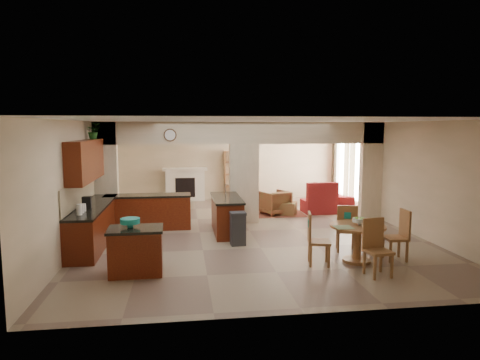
{
  "coord_description": "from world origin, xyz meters",
  "views": [
    {
      "loc": [
        -1.69,
        -10.65,
        2.65
      ],
      "look_at": [
        -0.21,
        0.3,
        1.29
      ],
      "focal_mm": 32.0,
      "sensor_mm": 36.0,
      "label": 1
    }
  ],
  "objects": [
    {
      "name": "floor",
      "position": [
        0.0,
        0.0,
        0.0
      ],
      "size": [
        10.0,
        10.0,
        0.0
      ],
      "primitive_type": "plane",
      "color": "gray",
      "rests_on": "ground"
    },
    {
      "name": "ceiling",
      "position": [
        0.0,
        0.0,
        2.8
      ],
      "size": [
        10.0,
        10.0,
        0.0
      ],
      "primitive_type": "plane",
      "rotation": [
        3.14,
        0.0,
        0.0
      ],
      "color": "white",
      "rests_on": "wall_back"
    },
    {
      "name": "wall_back",
      "position": [
        0.0,
        5.0,
        1.4
      ],
      "size": [
        8.0,
        0.0,
        8.0
      ],
      "primitive_type": "plane",
      "rotation": [
        1.57,
        0.0,
        0.0
      ],
      "color": "beige",
      "rests_on": "floor"
    },
    {
      "name": "wall_front",
      "position": [
        0.0,
        -5.0,
        1.4
      ],
      "size": [
        8.0,
        0.0,
        8.0
      ],
      "primitive_type": "plane",
      "rotation": [
        -1.57,
        0.0,
        0.0
      ],
      "color": "beige",
      "rests_on": "floor"
    },
    {
      "name": "wall_left",
      "position": [
        -4.0,
        0.0,
        1.4
      ],
      "size": [
        0.0,
        10.0,
        10.0
      ],
      "primitive_type": "plane",
      "rotation": [
        1.57,
        0.0,
        1.57
      ],
      "color": "beige",
      "rests_on": "floor"
    },
    {
      "name": "wall_right",
      "position": [
        4.0,
        0.0,
        1.4
      ],
      "size": [
        0.0,
        10.0,
        10.0
      ],
      "primitive_type": "plane",
      "rotation": [
        1.57,
        0.0,
        -1.57
      ],
      "color": "beige",
      "rests_on": "floor"
    },
    {
      "name": "partition_left_pier",
      "position": [
        -3.7,
        1.0,
        1.4
      ],
      "size": [
        0.6,
        0.25,
        2.8
      ],
      "primitive_type": "cube",
      "color": "beige",
      "rests_on": "floor"
    },
    {
      "name": "partition_center_pier",
      "position": [
        0.0,
        1.0,
        1.1
      ],
      "size": [
        0.8,
        0.25,
        2.2
      ],
      "primitive_type": "cube",
      "color": "beige",
      "rests_on": "floor"
    },
    {
      "name": "partition_right_pier",
      "position": [
        3.7,
        1.0,
        1.4
      ],
      "size": [
        0.6,
        0.25,
        2.8
      ],
      "primitive_type": "cube",
      "color": "beige",
      "rests_on": "floor"
    },
    {
      "name": "partition_header",
      "position": [
        0.0,
        1.0,
        2.5
      ],
      "size": [
        8.0,
        0.25,
        0.6
      ],
      "primitive_type": "cube",
      "color": "beige",
      "rests_on": "partition_center_pier"
    },
    {
      "name": "kitchen_counter",
      "position": [
        -3.26,
        -0.25,
        0.46
      ],
      "size": [
        2.52,
        3.29,
        1.48
      ],
      "color": "#410C07",
      "rests_on": "floor"
    },
    {
      "name": "upper_cabinets",
      "position": [
        -3.82,
        -0.8,
        1.92
      ],
      "size": [
        0.35,
        2.4,
        0.9
      ],
      "primitive_type": "cube",
      "color": "#410C07",
      "rests_on": "wall_left"
    },
    {
      "name": "peninsula",
      "position": [
        -0.6,
        -0.11,
        0.46
      ],
      "size": [
        0.7,
        1.85,
        0.91
      ],
      "color": "#410C07",
      "rests_on": "floor"
    },
    {
      "name": "wall_clock",
      "position": [
        -2.0,
        0.85,
        2.45
      ],
      "size": [
        0.34,
        0.03,
        0.34
      ],
      "primitive_type": "cylinder",
      "rotation": [
        1.57,
        0.0,
        0.0
      ],
      "color": "#4C2F19",
      "rests_on": "partition_header"
    },
    {
      "name": "rug",
      "position": [
        1.2,
        2.1,
        0.01
      ],
      "size": [
        1.6,
        1.3,
        0.01
      ],
      "primitive_type": "cube",
      "color": "brown",
      "rests_on": "floor"
    },
    {
      "name": "fireplace",
      "position": [
        -1.6,
        4.83,
        0.61
      ],
      "size": [
        1.6,
        0.35,
        1.2
      ],
      "color": "white",
      "rests_on": "floor"
    },
    {
      "name": "shelving_unit",
      "position": [
        0.35,
        4.82,
        0.9
      ],
      "size": [
        1.0,
        0.32,
        1.8
      ],
      "primitive_type": "cube",
      "color": "#9E6B36",
      "rests_on": "floor"
    },
    {
      "name": "window_a",
      "position": [
        3.97,
        2.3,
        1.2
      ],
      "size": [
        0.02,
        0.9,
        1.9
      ],
      "primitive_type": "cube",
      "color": "white",
      "rests_on": "wall_right"
    },
    {
      "name": "window_b",
      "position": [
        3.97,
        4.0,
        1.2
      ],
      "size": [
        0.02,
        0.9,
        1.9
      ],
      "primitive_type": "cube",
      "color": "white",
      "rests_on": "wall_right"
    },
    {
      "name": "glazed_door",
      "position": [
        3.97,
        3.15,
        1.05
      ],
      "size": [
        0.02,
        0.7,
        2.1
      ],
      "primitive_type": "cube",
      "color": "white",
      "rests_on": "wall_right"
    },
    {
      "name": "drape_a_left",
      "position": [
        3.93,
        1.7,
        1.2
      ],
      "size": [
        0.1,
        0.28,
        2.3
      ],
      "primitive_type": "cube",
      "color": "#3A1717",
      "rests_on": "wall_right"
    },
    {
      "name": "drape_a_right",
      "position": [
        3.93,
        2.9,
        1.2
      ],
      "size": [
        0.1,
        0.28,
        2.3
      ],
      "primitive_type": "cube",
      "color": "#3A1717",
      "rests_on": "wall_right"
    },
    {
      "name": "drape_b_left",
      "position": [
        3.93,
        3.4,
        1.2
      ],
      "size": [
        0.1,
        0.28,
        2.3
      ],
      "primitive_type": "cube",
      "color": "#3A1717",
      "rests_on": "wall_right"
    },
    {
      "name": "drape_b_right",
      "position": [
        3.93,
        4.6,
        1.2
      ],
      "size": [
        0.1,
        0.28,
        2.3
      ],
      "primitive_type": "cube",
      "color": "#3A1717",
      "rests_on": "wall_right"
    },
    {
      "name": "ceiling_fan",
      "position": [
        1.5,
        3.0,
        2.56
      ],
      "size": [
        1.0,
        1.0,
        0.1
      ],
      "primitive_type": "cylinder",
      "color": "white",
      "rests_on": "ceiling"
    },
    {
      "name": "kitchen_island",
      "position": [
        -2.55,
        -2.93,
        0.43
      ],
      "size": [
        1.0,
        0.73,
        0.85
      ],
      "rotation": [
        0.0,
        0.0,
        0.02
      ],
      "color": "#410C07",
      "rests_on": "floor"
    },
    {
      "name": "teal_bowl",
      "position": [
        -2.65,
        -2.87,
        0.94
      ],
      "size": [
        0.35,
        0.35,
        0.17
      ],
      "primitive_type": "cylinder",
      "color": "teal",
      "rests_on": "kitchen_island"
    },
    {
      "name": "trash_can",
      "position": [
        -0.47,
        -1.28,
        0.35
      ],
      "size": [
        0.34,
        0.3,
        0.7
      ],
      "primitive_type": "cube",
      "rotation": [
        0.0,
        0.0,
        0.06
      ],
      "color": "#2A2A2D",
      "rests_on": "floor"
    },
    {
      "name": "dining_table",
      "position": [
        1.71,
        -2.81,
        0.5
      ],
      "size": [
        1.09,
        1.09,
        0.74
      ],
      "color": "#9E6B36",
      "rests_on": "floor"
    },
    {
      "name": "fruit_bowl",
      "position": [
        1.76,
        -2.79,
        0.82
      ],
      "size": [
        0.28,
        0.28,
        0.15
      ],
      "primitive_type": "cylinder",
      "color": "#6BB426",
      "rests_on": "dining_table"
    },
    {
      "name": "sofa",
      "position": [
        3.3,
        3.1,
        0.36
      ],
      "size": [
        2.54,
        1.26,
        0.71
      ],
      "primitive_type": "imported",
      "rotation": [
        0.0,
        0.0,
        1.44
      ],
      "color": "maroon",
      "rests_on": "floor"
    },
    {
      "name": "chaise",
      "position": [
        2.53,
        2.08,
        0.2
      ],
      "size": [
        1.01,
        0.84,
        0.39
      ],
      "primitive_type": "cube",
      "rotation": [
        0.0,
        0.0,
        0.03
      ],
      "color": "maroon",
      "rests_on": "floor"
    },
    {
      "name": "armchair",
      "position": [
        1.1,
        2.01,
        0.37
      ],
      "size": [
        1.03,
        1.04,
        0.73
      ],
      "primitive_type": "imported",
      "rotation": [
        0.0,
        0.0,
        3.54
      ],
      "color": "maroon",
      "rests_on": "floor"
    },
    {
      "name": "ottoman",
      "position": [
        1.46,
        1.87,
        0.19
      ],
      "size": [
        0.71,
        0.71,
        0.39
      ],
      "primitive_type": "cube",
      "rotation": [
        0.0,
        0.0,
        -0.43
      ],
      "color": "maroon",
      "rests_on": "floor"
    },
    {
      "name": "plant",
      "position": [
        -3.82,
        0.18,
        2.56
      ],
      "size": [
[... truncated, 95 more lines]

